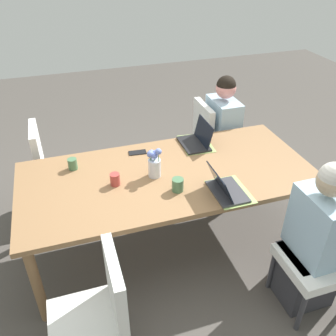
{
  "coord_description": "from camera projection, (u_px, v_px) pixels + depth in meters",
  "views": [
    {
      "loc": [
        0.71,
        2.23,
        2.36
      ],
      "look_at": [
        0.0,
        0.0,
        0.81
      ],
      "focal_mm": 38.66,
      "sensor_mm": 36.0,
      "label": 1
    }
  ],
  "objects": [
    {
      "name": "ground_plane",
      "position": [
        168.0,
        243.0,
        3.26
      ],
      "size": [
        10.0,
        10.0,
        0.0
      ],
      "primitive_type": "plane",
      "color": "#4C4742"
    },
    {
      "name": "dining_table",
      "position": [
        168.0,
        180.0,
        2.88
      ],
      "size": [
        2.3,
        1.05,
        0.76
      ],
      "color": "olive",
      "rests_on": "ground_plane"
    },
    {
      "name": "chair_near_left_near",
      "position": [
        212.0,
        138.0,
        3.85
      ],
      "size": [
        0.44,
        0.44,
        0.9
      ],
      "color": "silver",
      "rests_on": "ground_plane"
    },
    {
      "name": "person_near_left_near",
      "position": [
        221.0,
        138.0,
        3.81
      ],
      "size": [
        0.36,
        0.4,
        1.19
      ],
      "color": "#2D2D33",
      "rests_on": "ground_plane"
    },
    {
      "name": "chair_far_left_mid",
      "position": [
        327.0,
        251.0,
        2.5
      ],
      "size": [
        0.44,
        0.44,
        0.9
      ],
      "color": "silver",
      "rests_on": "ground_plane"
    },
    {
      "name": "person_far_left_mid",
      "position": [
        313.0,
        245.0,
        2.51
      ],
      "size": [
        0.36,
        0.4,
        1.19
      ],
      "color": "#2D2D33",
      "rests_on": "ground_plane"
    },
    {
      "name": "chair_far_left_far",
      "position": [
        99.0,
        312.0,
        2.1
      ],
      "size": [
        0.44,
        0.44,
        0.9
      ],
      "color": "silver",
      "rests_on": "ground_plane"
    },
    {
      "name": "chair_near_right_near",
      "position": [
        53.0,
        164.0,
        3.43
      ],
      "size": [
        0.44,
        0.44,
        0.9
      ],
      "color": "silver",
      "rests_on": "ground_plane"
    },
    {
      "name": "flower_vase",
      "position": [
        154.0,
        163.0,
        2.75
      ],
      "size": [
        0.1,
        0.11,
        0.25
      ],
      "color": "silver",
      "rests_on": "dining_table"
    },
    {
      "name": "placemat_near_left_near",
      "position": [
        196.0,
        144.0,
        3.23
      ],
      "size": [
        0.28,
        0.38,
        0.0
      ],
      "primitive_type": "cube",
      "rotation": [
        0.0,
        0.0,
        1.51
      ],
      "color": "#9EBC66",
      "rests_on": "dining_table"
    },
    {
      "name": "placemat_far_left_mid",
      "position": [
        230.0,
        192.0,
        2.64
      ],
      "size": [
        0.26,
        0.36,
        0.0
      ],
      "primitive_type": "cube",
      "rotation": [
        0.0,
        0.0,
        -1.57
      ],
      "color": "#9EBC66",
      "rests_on": "dining_table"
    },
    {
      "name": "laptop_near_left_near",
      "position": [
        197.0,
        140.0,
        3.19
      ],
      "size": [
        0.22,
        0.32,
        0.21
      ],
      "color": "black",
      "rests_on": "dining_table"
    },
    {
      "name": "laptop_far_left_mid",
      "position": [
        225.0,
        189.0,
        2.6
      ],
      "size": [
        0.22,
        0.32,
        0.2
      ],
      "color": "#38383D",
      "rests_on": "dining_table"
    },
    {
      "name": "coffee_mug_near_left",
      "position": [
        73.0,
        164.0,
        2.87
      ],
      "size": [
        0.07,
        0.07,
        0.09
      ],
      "primitive_type": "cylinder",
      "color": "#47704C",
      "rests_on": "dining_table"
    },
    {
      "name": "coffee_mug_near_right",
      "position": [
        115.0,
        179.0,
        2.69
      ],
      "size": [
        0.07,
        0.07,
        0.1
      ],
      "primitive_type": "cylinder",
      "color": "#AD3D38",
      "rests_on": "dining_table"
    },
    {
      "name": "coffee_mug_centre_left",
      "position": [
        178.0,
        185.0,
        2.63
      ],
      "size": [
        0.09,
        0.09,
        0.1
      ],
      "primitive_type": "cylinder",
      "color": "#47704C",
      "rests_on": "dining_table"
    },
    {
      "name": "phone_black",
      "position": [
        137.0,
        153.0,
        3.1
      ],
      "size": [
        0.16,
        0.08,
        0.01
      ],
      "primitive_type": "cube",
      "rotation": [
        0.0,
        0.0,
        3.06
      ],
      "color": "black",
      "rests_on": "dining_table"
    }
  ]
}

